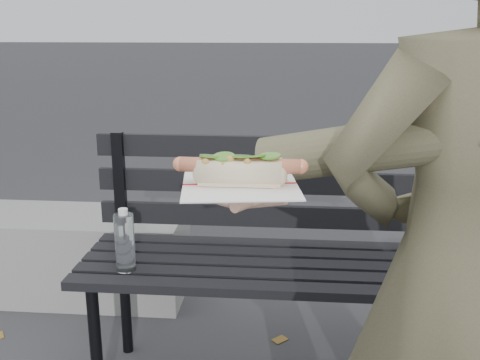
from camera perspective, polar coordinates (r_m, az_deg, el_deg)
The scene contains 4 objects.
park_bench at distance 1.96m, azimuth 5.80°, elevation -6.39°, with size 1.50×0.44×0.88m.
concrete_block at distance 2.82m, azimuth -17.95°, elevation -7.18°, with size 1.20×0.40×0.40m, color slate.
person at distance 1.17m, azimuth 21.47°, elevation -9.62°, with size 0.57×0.37×1.56m, color #4B4632.
held_hotdog at distance 1.00m, azimuth 11.85°, elevation 2.69°, with size 0.64×0.32×0.20m.
Camera 1 is at (-0.01, -0.85, 1.25)m, focal length 42.00 mm.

